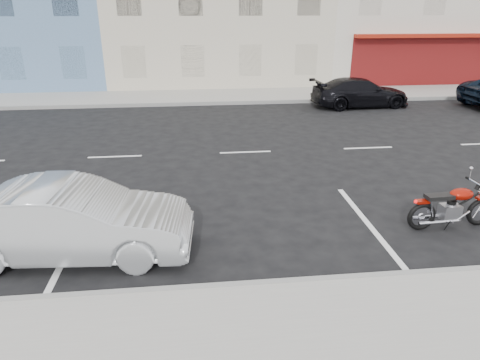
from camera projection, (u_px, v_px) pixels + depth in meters
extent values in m
plane|color=black|center=(308.00, 150.00, 13.60)|extent=(120.00, 120.00, 0.00)
cube|color=gray|center=(164.00, 97.00, 21.08)|extent=(80.00, 3.40, 0.15)
cube|color=gray|center=(108.00, 296.00, 6.62)|extent=(80.00, 0.12, 0.16)
cube|color=gray|center=(162.00, 105.00, 19.51)|extent=(80.00, 0.12, 0.16)
torus|color=black|center=(452.00, 215.00, 8.75)|extent=(0.61, 0.13, 0.61)
cube|color=maroon|center=(453.00, 200.00, 8.62)|extent=(0.28, 0.16, 0.05)
cube|color=gray|center=(480.00, 210.00, 8.82)|extent=(0.39, 0.29, 0.31)
cube|color=black|center=(470.00, 195.00, 8.64)|extent=(0.57, 0.27, 0.08)
cylinder|color=silver|center=(469.00, 220.00, 8.72)|extent=(0.86, 0.12, 0.07)
cylinder|color=silver|center=(461.00, 215.00, 8.95)|extent=(0.86, 0.12, 0.07)
imported|color=#B4B8BC|center=(73.00, 221.00, 7.62)|extent=(4.29, 1.75, 1.38)
imported|color=black|center=(360.00, 92.00, 19.27)|extent=(4.52, 2.12, 1.28)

